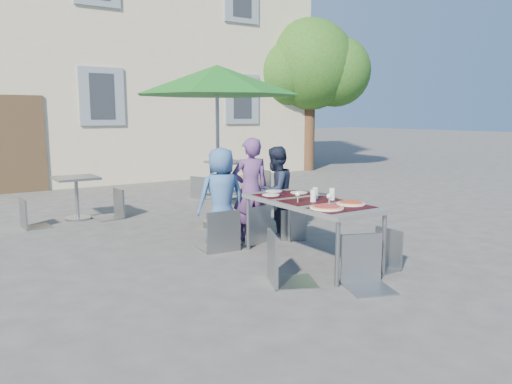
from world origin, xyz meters
TOP-DOWN VIEW (x-y plane):
  - ground at (0.00, 0.00)m, footprint 90.00×90.00m
  - building at (-0.00, 11.50)m, footprint 13.60×8.20m
  - tree at (6.55, 7.54)m, footprint 3.60×3.00m
  - dining_table at (0.17, -0.34)m, footprint 0.80×1.85m
  - pizza_near_left at (-0.01, -0.85)m, footprint 0.37×0.37m
  - pizza_near_right at (0.39, -0.80)m, footprint 0.33×0.33m
  - glassware at (0.24, -0.42)m, footprint 0.51×0.44m
  - place_settings at (0.20, 0.29)m, footprint 0.68×0.49m
  - child_0 at (-0.33, 0.94)m, footprint 0.71×0.51m
  - child_1 at (0.13, 0.94)m, footprint 0.60×0.47m
  - child_2 at (0.58, 0.95)m, footprint 0.73×0.57m
  - chair_0 at (-0.50, 0.68)m, footprint 0.50×0.51m
  - chair_1 at (0.10, 0.79)m, footprint 0.55×0.55m
  - chair_2 at (0.66, 0.66)m, footprint 0.49×0.49m
  - chair_3 at (-0.58, -0.81)m, footprint 0.62×0.62m
  - chair_4 at (0.70, -1.03)m, footprint 0.41×0.40m
  - chair_5 at (0.09, -1.35)m, footprint 0.58×0.58m
  - patio_umbrella at (0.16, 1.93)m, footprint 2.55×2.55m
  - cafe_table_0 at (-1.59, 3.72)m, footprint 0.68×0.68m
  - bg_chair_l_0 at (-2.37, 3.45)m, footprint 0.43×0.42m
  - bg_chair_r_0 at (-1.03, 3.51)m, footprint 0.46×0.45m
  - cafe_table_1 at (1.63, 4.21)m, footprint 0.74×0.74m
  - bg_chair_l_1 at (1.15, 4.50)m, footprint 0.53×0.53m
  - bg_chair_r_1 at (2.67, 4.46)m, footprint 0.44×0.43m

SIDE VIEW (x-z plane):
  - ground at x=0.00m, z-range 0.00..0.00m
  - chair_2 at x=0.66m, z-range 0.07..0.91m
  - cafe_table_0 at x=-1.59m, z-range 0.13..0.86m
  - chair_4 at x=0.70m, z-range 0.07..0.95m
  - bg_chair_l_0 at x=-2.37m, z-range 0.07..0.96m
  - bg_chair_l_1 at x=1.15m, z-range 0.08..0.98m
  - bg_chair_r_0 at x=-1.03m, z-range 0.08..1.03m
  - cafe_table_1 at x=1.63m, z-range 0.16..0.96m
  - bg_chair_r_1 at x=2.67m, z-range 0.08..1.06m
  - chair_1 at x=0.10m, z-range 0.09..1.10m
  - chair_5 at x=0.09m, z-range 0.09..1.11m
  - chair_0 at x=-0.50m, z-range 0.09..1.13m
  - chair_3 at x=-0.58m, z-range 0.10..1.15m
  - child_2 at x=0.58m, z-range 0.00..1.32m
  - child_0 at x=-0.33m, z-range 0.00..1.34m
  - dining_table at x=0.17m, z-range 0.32..1.07m
  - child_1 at x=0.13m, z-range 0.00..1.46m
  - place_settings at x=0.20m, z-range 0.76..0.77m
  - pizza_near_right at x=0.39m, z-range 0.75..0.78m
  - pizza_near_left at x=-0.01m, z-range 0.75..0.78m
  - glassware at x=0.24m, z-range 0.75..0.90m
  - patio_umbrella at x=0.16m, z-range 1.01..3.52m
  - tree at x=6.55m, z-range 0.90..5.60m
  - building at x=0.00m, z-range -0.70..10.40m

